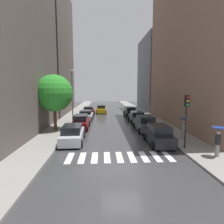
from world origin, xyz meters
name	(u,v)px	position (x,y,z in m)	size (l,w,h in m)	color
ground_plane	(109,115)	(0.00, 24.00, -0.02)	(28.00, 72.00, 0.04)	#343437
sidewalk_left	(74,115)	(-6.50, 24.00, 0.07)	(3.00, 72.00, 0.15)	gray
sidewalk_right	(142,114)	(6.50, 24.00, 0.07)	(3.00, 72.00, 0.15)	gray
crosswalk_stripes	(119,157)	(0.00, 1.73, 0.01)	(7.65, 2.20, 0.01)	silver
building_left_near	(6,27)	(-11.00, 9.19, 11.13)	(6.00, 17.54, 22.27)	#564C47
building_left_mid	(52,52)	(-11.00, 26.90, 12.12)	(6.00, 15.86, 24.24)	#564C47
building_right_near	(198,40)	(11.00, 12.91, 11.12)	(6.00, 21.97, 22.23)	#8C6B56
building_right_mid	(156,75)	(11.00, 31.35, 8.09)	(6.00, 13.02, 16.18)	slate
parked_car_left_nearest	(72,134)	(-3.99, 5.70, 0.77)	(2.18, 4.81, 1.65)	#B2B7BF
parked_car_left_second	(81,122)	(-3.88, 11.71, 0.81)	(2.03, 4.75, 1.75)	maroon
parked_car_left_third	(86,115)	(-3.81, 18.33, 0.72)	(2.26, 4.55, 1.53)	silver
parked_car_left_fourth	(89,111)	(-3.78, 24.09, 0.73)	(2.15, 4.07, 1.56)	maroon
parked_car_right_nearest	(159,135)	(3.77, 4.70, 0.83)	(2.01, 4.45, 1.79)	black
parked_car_right_second	(145,124)	(3.79, 10.09, 0.83)	(2.24, 4.44, 1.79)	#474C51
parked_car_right_third	(137,117)	(3.87, 15.82, 0.76)	(2.13, 4.18, 1.61)	#474C51
parked_car_right_fourth	(130,112)	(3.83, 22.25, 0.79)	(2.09, 4.14, 1.69)	black
taxi_midroad	(101,109)	(-1.44, 26.64, 0.76)	(2.12, 4.54, 1.81)	yellow
pedestrian_foreground	(184,124)	(6.44, 5.66, 1.62)	(0.95, 0.95, 2.07)	gray
pedestrian_near_tree	(218,136)	(6.90, 1.09, 1.63)	(0.90, 0.90, 2.13)	gray
street_tree_left	(54,93)	(-6.75, 10.63, 4.43)	(4.25, 4.25, 6.42)	#513823
traffic_light_right_corner	(187,110)	(5.45, 3.08, 3.29)	(0.30, 0.42, 4.30)	black
lamp_post_left	(72,92)	(-5.55, 16.07, 4.41)	(0.60, 0.28, 7.45)	#595B60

